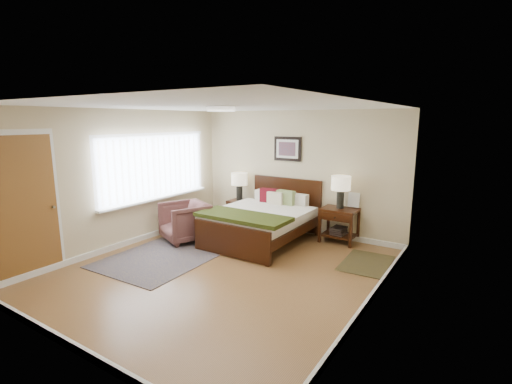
{
  "coord_description": "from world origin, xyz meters",
  "views": [
    {
      "loc": [
        3.38,
        -4.32,
        2.3
      ],
      "look_at": [
        -0.11,
        1.1,
        1.05
      ],
      "focal_mm": 26.0,
      "sensor_mm": 36.0,
      "label": 1
    }
  ],
  "objects_px": {
    "armchair": "(185,222)",
    "rug_persian": "(167,255)",
    "lamp_left": "(239,181)",
    "nightstand_right": "(339,222)",
    "nightstand_left": "(239,206)",
    "lamp_right": "(341,186)",
    "bed": "(262,216)"
  },
  "relations": [
    {
      "from": "bed",
      "to": "nightstand_right",
      "type": "bearing_deg",
      "value": 31.36
    },
    {
      "from": "rug_persian",
      "to": "lamp_left",
      "type": "bearing_deg",
      "value": 90.59
    },
    {
      "from": "armchair",
      "to": "rug_persian",
      "type": "xyz_separation_m",
      "value": [
        0.3,
        -0.78,
        -0.37
      ]
    },
    {
      "from": "lamp_left",
      "to": "lamp_right",
      "type": "distance_m",
      "value": 2.33
    },
    {
      "from": "nightstand_left",
      "to": "lamp_right",
      "type": "bearing_deg",
      "value": 0.49
    },
    {
      "from": "armchair",
      "to": "bed",
      "type": "bearing_deg",
      "value": 54.69
    },
    {
      "from": "lamp_left",
      "to": "rug_persian",
      "type": "height_order",
      "value": "lamp_left"
    },
    {
      "from": "bed",
      "to": "lamp_left",
      "type": "relative_size",
      "value": 3.34
    },
    {
      "from": "lamp_left",
      "to": "nightstand_right",
      "type": "bearing_deg",
      "value": -0.35
    },
    {
      "from": "rug_persian",
      "to": "armchair",
      "type": "bearing_deg",
      "value": 109.61
    },
    {
      "from": "bed",
      "to": "lamp_right",
      "type": "relative_size",
      "value": 3.34
    },
    {
      "from": "armchair",
      "to": "lamp_left",
      "type": "bearing_deg",
      "value": 106.47
    },
    {
      "from": "lamp_left",
      "to": "lamp_right",
      "type": "xyz_separation_m",
      "value": [
        2.33,
        0.0,
        0.12
      ]
    },
    {
      "from": "nightstand_right",
      "to": "lamp_left",
      "type": "xyz_separation_m",
      "value": [
        -2.33,
        0.01,
        0.58
      ]
    },
    {
      "from": "armchair",
      "to": "rug_persian",
      "type": "height_order",
      "value": "armchair"
    },
    {
      "from": "bed",
      "to": "rug_persian",
      "type": "xyz_separation_m",
      "value": [
        -0.99,
        -1.54,
        -0.5
      ]
    },
    {
      "from": "lamp_left",
      "to": "armchair",
      "type": "relative_size",
      "value": 0.74
    },
    {
      "from": "nightstand_right",
      "to": "rug_persian",
      "type": "bearing_deg",
      "value": -134.23
    },
    {
      "from": "nightstand_left",
      "to": "lamp_right",
      "type": "height_order",
      "value": "lamp_right"
    },
    {
      "from": "nightstand_right",
      "to": "lamp_right",
      "type": "xyz_separation_m",
      "value": [
        0.0,
        0.01,
        0.7
      ]
    },
    {
      "from": "nightstand_right",
      "to": "lamp_left",
      "type": "relative_size",
      "value": 1.09
    },
    {
      "from": "bed",
      "to": "lamp_right",
      "type": "xyz_separation_m",
      "value": [
        1.25,
        0.77,
        0.59
      ]
    },
    {
      "from": "bed",
      "to": "armchair",
      "type": "relative_size",
      "value": 2.48
    },
    {
      "from": "nightstand_right",
      "to": "armchair",
      "type": "relative_size",
      "value": 0.81
    },
    {
      "from": "nightstand_left",
      "to": "lamp_left",
      "type": "relative_size",
      "value": 0.89
    },
    {
      "from": "bed",
      "to": "rug_persian",
      "type": "relative_size",
      "value": 0.91
    },
    {
      "from": "nightstand_left",
      "to": "lamp_left",
      "type": "height_order",
      "value": "lamp_left"
    },
    {
      "from": "lamp_right",
      "to": "rug_persian",
      "type": "xyz_separation_m",
      "value": [
        -2.24,
        -2.31,
        -1.09
      ]
    },
    {
      "from": "nightstand_left",
      "to": "nightstand_right",
      "type": "distance_m",
      "value": 2.33
    },
    {
      "from": "nightstand_right",
      "to": "lamp_right",
      "type": "distance_m",
      "value": 0.7
    },
    {
      "from": "bed",
      "to": "armchair",
      "type": "bearing_deg",
      "value": -149.65
    },
    {
      "from": "lamp_left",
      "to": "nightstand_left",
      "type": "bearing_deg",
      "value": -90.0
    }
  ]
}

